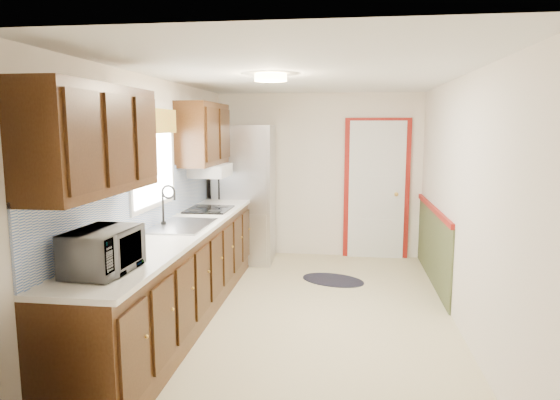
# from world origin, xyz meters

# --- Properties ---
(room_shell) EXTENTS (3.20, 5.20, 2.52)m
(room_shell) POSITION_xyz_m (0.00, 0.00, 1.20)
(room_shell) COLOR beige
(room_shell) RESTS_ON ground
(kitchen_run) EXTENTS (0.63, 4.00, 2.20)m
(kitchen_run) POSITION_xyz_m (-1.24, -0.29, 0.81)
(kitchen_run) COLOR #331B0B
(kitchen_run) RESTS_ON ground
(back_wall_trim) EXTENTS (1.12, 2.30, 2.08)m
(back_wall_trim) POSITION_xyz_m (0.99, 2.21, 0.89)
(back_wall_trim) COLOR maroon
(back_wall_trim) RESTS_ON ground
(ceiling_fixture) EXTENTS (0.30, 0.30, 0.06)m
(ceiling_fixture) POSITION_xyz_m (-0.30, -0.20, 2.36)
(ceiling_fixture) COLOR #FFD88C
(ceiling_fixture) RESTS_ON room_shell
(microwave) EXTENTS (0.32, 0.55, 0.36)m
(microwave) POSITION_xyz_m (-1.20, -1.79, 1.12)
(microwave) COLOR white
(microwave) RESTS_ON kitchen_run
(refrigerator) EXTENTS (0.84, 0.82, 1.94)m
(refrigerator) POSITION_xyz_m (-1.02, 2.05, 0.97)
(refrigerator) COLOR #B7B7BC
(refrigerator) RESTS_ON ground
(rug) EXTENTS (0.94, 0.78, 0.01)m
(rug) POSITION_xyz_m (0.27, 1.22, 0.01)
(rug) COLOR black
(rug) RESTS_ON ground
(cooktop) EXTENTS (0.49, 0.59, 0.02)m
(cooktop) POSITION_xyz_m (-1.19, 0.77, 0.95)
(cooktop) COLOR black
(cooktop) RESTS_ON kitchen_run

